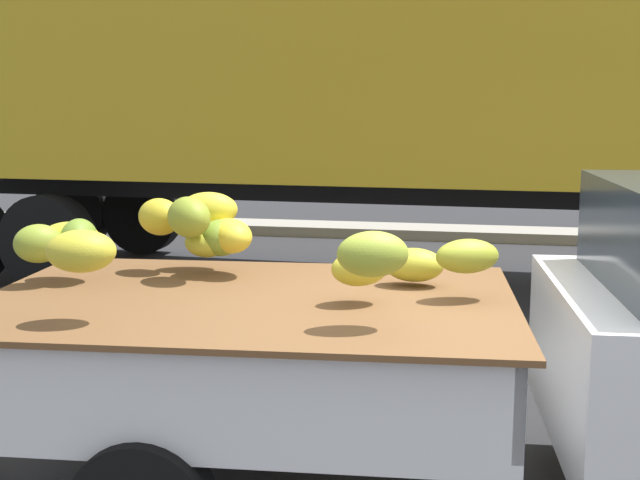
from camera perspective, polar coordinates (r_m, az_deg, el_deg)
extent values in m
cube|color=gray|center=(12.89, 11.77, 0.41)|extent=(80.00, 0.80, 0.16)
cube|color=white|center=(4.43, -4.89, -10.29)|extent=(2.75, 1.92, 0.08)
cube|color=white|center=(5.14, -3.03, -4.42)|extent=(2.62, 0.24, 0.44)
cube|color=white|center=(3.57, -7.72, -10.87)|extent=(2.62, 0.24, 0.44)
cube|color=white|center=(4.28, 12.35, -7.52)|extent=(0.18, 1.73, 0.44)
cube|color=white|center=(4.77, -20.35, -6.13)|extent=(0.18, 1.73, 0.44)
cube|color=#B21914|center=(5.18, -2.97, -4.77)|extent=(2.52, 0.20, 0.07)
cube|color=brown|center=(4.29, -4.98, -4.12)|extent=(2.87, 2.05, 0.03)
ellipsoid|color=gold|center=(4.50, 6.54, -1.73)|extent=(0.33, 0.21, 0.18)
ellipsoid|color=gold|center=(4.80, -16.91, 0.13)|extent=(0.40, 0.28, 0.18)
ellipsoid|color=#AAAC2C|center=(4.79, -7.83, -0.13)|extent=(0.31, 0.32, 0.18)
ellipsoid|color=gold|center=(4.90, -11.08, 1.60)|extent=(0.35, 0.32, 0.22)
ellipsoid|color=gold|center=(4.06, 2.76, -2.00)|extent=(0.34, 0.30, 0.17)
ellipsoid|color=gold|center=(4.75, -6.32, 0.30)|extent=(0.41, 0.42, 0.20)
ellipsoid|color=#92A530|center=(3.59, 3.68, -0.99)|extent=(0.36, 0.28, 0.20)
ellipsoid|color=#9AA22A|center=(4.19, 10.21, -1.11)|extent=(0.38, 0.30, 0.17)
ellipsoid|color=olive|center=(4.72, -18.97, -0.23)|extent=(0.33, 0.31, 0.21)
ellipsoid|color=olive|center=(4.74, -16.39, 0.10)|extent=(0.27, 0.31, 0.22)
ellipsoid|color=olive|center=(4.76, -6.87, 0.17)|extent=(0.35, 0.36, 0.21)
ellipsoid|color=gold|center=(3.83, -16.27, -0.76)|extent=(0.36, 0.29, 0.19)
ellipsoid|color=gold|center=(4.94, -7.75, 2.12)|extent=(0.38, 0.26, 0.21)
ellipsoid|color=olive|center=(4.62, -9.10, 1.58)|extent=(0.37, 0.38, 0.23)
cylinder|color=black|center=(5.35, -6.32, -9.73)|extent=(0.65, 0.25, 0.64)
cube|color=gold|center=(9.37, 4.73, 12.69)|extent=(12.09, 3.00, 2.70)
cube|color=black|center=(9.40, 4.60, 3.53)|extent=(11.05, 0.87, 0.30)
cylinder|color=black|center=(11.69, -12.21, 1.75)|extent=(1.09, 0.35, 1.08)
cylinder|color=black|center=(9.61, -18.36, -0.17)|extent=(1.09, 0.35, 1.08)
cylinder|color=black|center=(12.19, -16.79, 1.88)|extent=(1.09, 0.35, 1.08)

